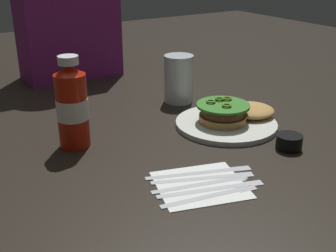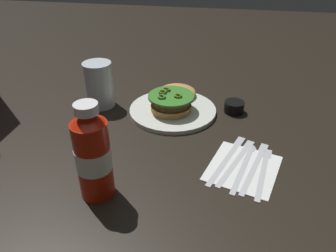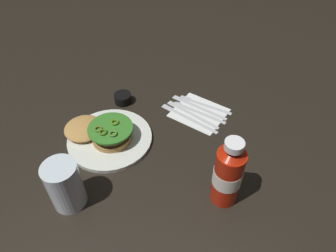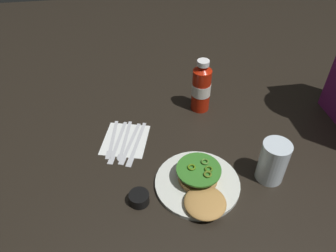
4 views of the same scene
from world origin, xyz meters
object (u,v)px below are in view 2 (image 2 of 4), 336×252
(condiment_cup, at_px, (234,107))
(butter_knife, at_px, (256,163))
(napkin, at_px, (243,168))
(spoon_utensil, at_px, (246,159))
(ketchup_bottle, at_px, (93,156))
(burger_sandwich, at_px, (173,98))
(fork_utensil, at_px, (264,167))
(water_glass, at_px, (99,85))
(steak_knife, at_px, (229,155))
(dinner_plate, at_px, (173,110))
(table_knife, at_px, (238,158))

(condiment_cup, xyz_separation_m, butter_knife, (-0.24, -0.05, -0.01))
(napkin, xyz_separation_m, spoon_utensil, (0.03, -0.01, 0.00))
(ketchup_bottle, height_order, condiment_cup, ketchup_bottle)
(burger_sandwich, xyz_separation_m, butter_knife, (-0.23, -0.23, -0.03))
(napkin, height_order, spoon_utensil, spoon_utensil)
(butter_knife, height_order, spoon_utensil, same)
(ketchup_bottle, distance_m, fork_utensil, 0.37)
(burger_sandwich, relative_size, napkin, 1.34)
(burger_sandwich, bearing_deg, fork_utensil, -134.70)
(fork_utensil, bearing_deg, butter_knife, 52.81)
(water_glass, relative_size, spoon_utensil, 0.70)
(napkin, xyz_separation_m, fork_utensil, (0.01, -0.04, 0.00))
(burger_sandwich, distance_m, condiment_cup, 0.18)
(fork_utensil, xyz_separation_m, butter_knife, (0.01, 0.02, 0.00))
(burger_sandwich, distance_m, ketchup_bottle, 0.39)
(ketchup_bottle, bearing_deg, spoon_utensil, -61.67)
(condiment_cup, distance_m, steak_knife, 0.22)
(ketchup_bottle, relative_size, steak_knife, 0.99)
(burger_sandwich, relative_size, steak_knife, 1.05)
(butter_knife, distance_m, spoon_utensil, 0.02)
(dinner_plate, xyz_separation_m, ketchup_bottle, (-0.35, 0.09, 0.09))
(table_knife, bearing_deg, fork_utensil, -112.89)
(fork_utensil, bearing_deg, steak_knife, 68.17)
(steak_knife, bearing_deg, water_glass, 63.44)
(burger_sandwich, distance_m, butter_knife, 0.32)
(spoon_utensil, bearing_deg, butter_knife, -115.57)
(steak_knife, bearing_deg, dinner_plate, 41.44)
(butter_knife, height_order, steak_knife, same)
(dinner_plate, bearing_deg, table_knife, -136.20)
(water_glass, xyz_separation_m, fork_utensil, (-0.22, -0.46, -0.06))
(fork_utensil, bearing_deg, spoon_utensil, 58.98)
(burger_sandwich, bearing_deg, dinner_plate, -173.83)
(spoon_utensil, relative_size, table_knife, 1.00)
(table_knife, bearing_deg, water_glass, 63.82)
(water_glass, distance_m, steak_knife, 0.43)
(burger_sandwich, height_order, ketchup_bottle, ketchup_bottle)
(burger_sandwich, distance_m, spoon_utensil, 0.30)
(table_knife, bearing_deg, dinner_plate, 43.80)
(water_glass, height_order, butter_knife, water_glass)
(butter_knife, height_order, table_knife, same)
(ketchup_bottle, relative_size, condiment_cup, 3.57)
(napkin, distance_m, spoon_utensil, 0.03)
(table_knife, bearing_deg, condiment_cup, 3.15)
(condiment_cup, bearing_deg, butter_knife, -167.68)
(burger_sandwich, distance_m, fork_utensil, 0.34)
(condiment_cup, relative_size, fork_utensil, 0.31)
(ketchup_bottle, xyz_separation_m, fork_utensil, (0.14, -0.33, -0.09))
(burger_sandwich, relative_size, fork_utensil, 1.15)
(butter_knife, bearing_deg, table_knife, 74.22)
(spoon_utensil, bearing_deg, dinner_plate, 46.36)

